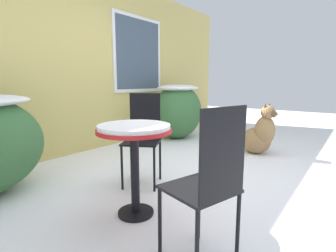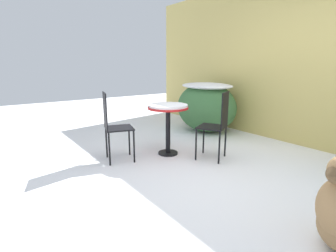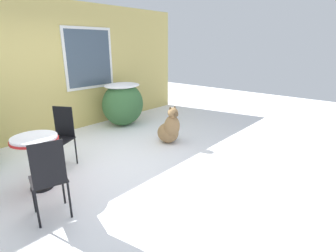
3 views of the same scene
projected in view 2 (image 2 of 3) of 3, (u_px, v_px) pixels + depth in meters
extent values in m
plane|color=white|center=(213.00, 181.00, 3.07)|extent=(16.00, 16.00, 0.00)
cube|color=tan|center=(319.00, 60.00, 4.00)|extent=(8.00, 0.06, 2.80)
ellipsoid|color=#386638|center=(206.00, 107.00, 5.24)|extent=(1.31, 1.02, 0.98)
ellipsoid|color=white|center=(207.00, 86.00, 5.14)|extent=(1.11, 0.87, 0.12)
cylinder|color=black|center=(168.00, 153.00, 4.00)|extent=(0.30, 0.30, 0.03)
cylinder|color=black|center=(168.00, 131.00, 3.92)|extent=(0.07, 0.07, 0.67)
cylinder|color=red|center=(168.00, 108.00, 3.83)|extent=(0.60, 0.60, 0.03)
cylinder|color=white|center=(168.00, 106.00, 3.83)|extent=(0.57, 0.57, 0.03)
cube|color=black|center=(212.00, 127.00, 3.71)|extent=(0.50, 0.50, 0.02)
cube|color=black|center=(225.00, 110.00, 3.57)|extent=(0.17, 0.31, 0.49)
cylinder|color=black|center=(204.00, 139.00, 3.98)|extent=(0.02, 0.02, 0.46)
cylinder|color=black|center=(196.00, 145.00, 3.69)|extent=(0.02, 0.02, 0.46)
cylinder|color=black|center=(225.00, 141.00, 3.84)|extent=(0.02, 0.02, 0.46)
cylinder|color=black|center=(219.00, 148.00, 3.55)|extent=(0.02, 0.02, 0.46)
cube|color=black|center=(119.00, 128.00, 3.64)|extent=(0.46, 0.46, 0.02)
cube|color=black|center=(105.00, 111.00, 3.52)|extent=(0.33, 0.11, 0.49)
cylinder|color=black|center=(134.00, 147.00, 3.60)|extent=(0.02, 0.02, 0.46)
cylinder|color=black|center=(129.00, 140.00, 3.90)|extent=(0.02, 0.02, 0.46)
cylinder|color=black|center=(109.00, 149.00, 3.49)|extent=(0.02, 0.02, 0.46)
cylinder|color=black|center=(106.00, 142.00, 3.79)|extent=(0.02, 0.02, 0.46)
cone|color=brown|center=(330.00, 176.00, 1.68)|extent=(0.12, 0.09, 0.11)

